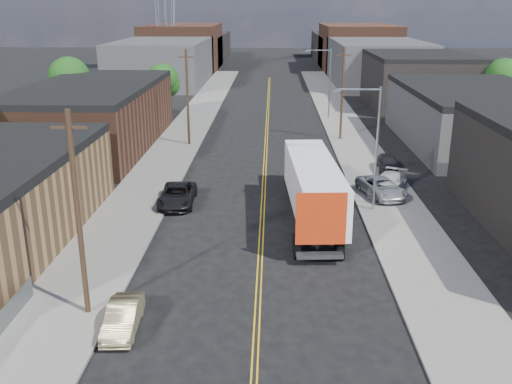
# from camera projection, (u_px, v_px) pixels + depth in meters

# --- Properties ---
(ground) EXTENTS (260.00, 260.00, 0.00)m
(ground) POSITION_uv_depth(u_px,v_px,m) (267.00, 119.00, 74.88)
(ground) COLOR black
(ground) RESTS_ON ground
(centerline) EXTENTS (0.32, 120.00, 0.01)m
(centerline) POSITION_uv_depth(u_px,v_px,m) (266.00, 146.00, 60.64)
(centerline) COLOR gold
(centerline) RESTS_ON ground
(sidewalk_left) EXTENTS (5.00, 140.00, 0.15)m
(sidewalk_left) POSITION_uv_depth(u_px,v_px,m) (177.00, 144.00, 60.88)
(sidewalk_left) COLOR slate
(sidewalk_left) RESTS_ON ground
(sidewalk_right) EXTENTS (5.00, 140.00, 0.15)m
(sidewalk_right) POSITION_uv_depth(u_px,v_px,m) (356.00, 146.00, 60.36)
(sidewalk_right) COLOR slate
(sidewalk_right) RESTS_ON ground
(warehouse_brown) EXTENTS (12.00, 26.00, 6.60)m
(warehouse_brown) POSITION_uv_depth(u_px,v_px,m) (93.00, 116.00, 59.15)
(warehouse_brown) COLOR #45291B
(warehouse_brown) RESTS_ON ground
(industrial_right_b) EXTENTS (14.00, 24.00, 6.10)m
(industrial_right_b) POSITION_uv_depth(u_px,v_px,m) (475.00, 117.00, 60.04)
(industrial_right_b) COLOR #323235
(industrial_right_b) RESTS_ON ground
(industrial_right_c) EXTENTS (14.00, 22.00, 7.60)m
(industrial_right_c) POSITION_uv_depth(u_px,v_px,m) (416.00, 79.00, 84.49)
(industrial_right_c) COLOR black
(industrial_right_c) RESTS_ON ground
(skyline_left_a) EXTENTS (16.00, 30.00, 8.00)m
(skyline_left_a) POSITION_uv_depth(u_px,v_px,m) (163.00, 62.00, 107.41)
(skyline_left_a) COLOR #323235
(skyline_left_a) RESTS_ON ground
(skyline_right_a) EXTENTS (16.00, 30.00, 8.00)m
(skyline_right_a) POSITION_uv_depth(u_px,v_px,m) (376.00, 63.00, 106.32)
(skyline_right_a) COLOR #323235
(skyline_right_a) RESTS_ON ground
(skyline_left_b) EXTENTS (16.00, 26.00, 10.00)m
(skyline_left_b) POSITION_uv_depth(u_px,v_px,m) (183.00, 47.00, 130.83)
(skyline_left_b) COLOR #45291B
(skyline_left_b) RESTS_ON ground
(skyline_right_b) EXTENTS (16.00, 26.00, 10.00)m
(skyline_right_b) POSITION_uv_depth(u_px,v_px,m) (358.00, 48.00, 129.74)
(skyline_right_b) COLOR #45291B
(skyline_right_b) RESTS_ON ground
(skyline_left_c) EXTENTS (16.00, 40.00, 7.00)m
(skyline_left_c) POSITION_uv_depth(u_px,v_px,m) (195.00, 48.00, 150.29)
(skyline_left_c) COLOR black
(skyline_left_c) RESTS_ON ground
(skyline_right_c) EXTENTS (16.00, 40.00, 7.00)m
(skyline_right_c) POSITION_uv_depth(u_px,v_px,m) (347.00, 48.00, 149.20)
(skyline_right_c) COLOR black
(skyline_right_c) RESTS_ON ground
(streetlight_near) EXTENTS (3.39, 0.25, 9.00)m
(streetlight_near) POSITION_uv_depth(u_px,v_px,m) (372.00, 139.00, 39.78)
(streetlight_near) COLOR gray
(streetlight_near) RESTS_ON ground
(streetlight_far) EXTENTS (3.39, 0.25, 9.00)m
(streetlight_far) POSITION_uv_depth(u_px,v_px,m) (327.00, 78.00, 73.01)
(streetlight_far) COLOR gray
(streetlight_far) RESTS_ON ground
(utility_pole_left_near) EXTENTS (1.60, 0.26, 10.00)m
(utility_pole_left_near) POSITION_uv_depth(u_px,v_px,m) (78.00, 215.00, 26.03)
(utility_pole_left_near) COLOR black
(utility_pole_left_near) RESTS_ON ground
(utility_pole_left_far) EXTENTS (1.60, 0.26, 10.00)m
(utility_pole_left_far) POSITION_uv_depth(u_px,v_px,m) (188.00, 97.00, 59.26)
(utility_pole_left_far) COLOR black
(utility_pole_left_far) RESTS_ON ground
(utility_pole_right) EXTENTS (1.60, 0.26, 10.00)m
(utility_pole_right) POSITION_uv_depth(u_px,v_px,m) (342.00, 93.00, 61.66)
(utility_pole_right) COLOR black
(utility_pole_right) RESTS_ON ground
(tree_left_mid) EXTENTS (5.10, 5.04, 8.37)m
(tree_left_mid) POSITION_uv_depth(u_px,v_px,m) (70.00, 81.00, 69.08)
(tree_left_mid) COLOR black
(tree_left_mid) RESTS_ON ground
(tree_left_far) EXTENTS (4.35, 4.20, 6.97)m
(tree_left_far) POSITION_uv_depth(u_px,v_px,m) (163.00, 81.00, 75.74)
(tree_left_far) COLOR black
(tree_left_far) RESTS_ON ground
(tree_right_far) EXTENTS (4.85, 4.76, 7.91)m
(tree_right_far) POSITION_uv_depth(u_px,v_px,m) (504.00, 80.00, 72.44)
(tree_right_far) COLOR black
(tree_right_far) RESTS_ON ground
(semi_truck) EXTENTS (3.59, 16.84, 4.38)m
(semi_truck) POSITION_uv_depth(u_px,v_px,m) (312.00, 182.00, 39.90)
(semi_truck) COLOR white
(semi_truck) RESTS_ON ground
(car_left_b) EXTENTS (1.57, 4.01, 1.30)m
(car_left_b) POSITION_uv_depth(u_px,v_px,m) (123.00, 317.00, 26.09)
(car_left_b) COLOR #928A60
(car_left_b) RESTS_ON ground
(car_left_c) EXTENTS (2.65, 5.49, 1.51)m
(car_left_c) POSITION_uv_depth(u_px,v_px,m) (177.00, 195.00, 42.54)
(car_left_c) COLOR black
(car_left_c) RESTS_ON ground
(car_right_lot_a) EXTENTS (3.81, 5.68, 1.45)m
(car_right_lot_a) POSITION_uv_depth(u_px,v_px,m) (382.00, 187.00, 43.98)
(car_right_lot_a) COLOR #BBBEC1
(car_right_lot_a) RESTS_ON sidewalk_right
(car_right_lot_b) EXTENTS (4.18, 5.54, 1.49)m
(car_right_lot_b) POSITION_uv_depth(u_px,v_px,m) (388.00, 184.00, 44.75)
(car_right_lot_b) COLOR silver
(car_right_lot_b) RESTS_ON sidewalk_right
(car_right_lot_c) EXTENTS (2.20, 4.44, 1.45)m
(car_right_lot_c) POSITION_uv_depth(u_px,v_px,m) (388.00, 162.00, 50.87)
(car_right_lot_c) COLOR black
(car_right_lot_c) RESTS_ON sidewalk_right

